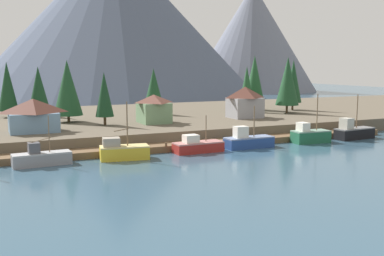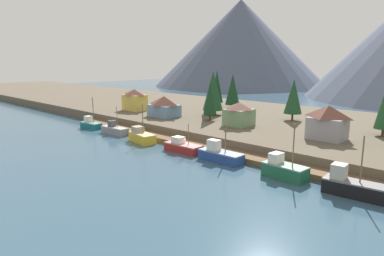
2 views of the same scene
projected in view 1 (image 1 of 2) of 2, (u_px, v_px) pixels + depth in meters
name	position (u px, v px, depth m)	size (l,w,h in m)	color
ground_plane	(148.00, 136.00, 90.21)	(400.00, 400.00, 1.00)	#335166
dock	(185.00, 146.00, 73.86)	(80.00, 4.00, 1.60)	brown
shoreline_bank	(130.00, 121.00, 100.78)	(400.00, 56.00, 2.50)	brown
mountain_central_peak	(114.00, 18.00, 208.88)	(131.03, 131.03, 69.48)	#4C566B
mountain_east_peak	(252.00, 38.00, 241.73)	(68.00, 68.00, 55.48)	slate
fishing_boat_grey	(41.00, 158.00, 61.27)	(7.72, 2.79, 6.70)	gray
fishing_boat_yellow	(123.00, 151.00, 65.30)	(7.23, 3.98, 8.29)	gold
fishing_boat_red	(197.00, 146.00, 70.71)	(7.84, 3.02, 5.68)	maroon
fishing_boat_blue	(248.00, 141.00, 74.55)	(8.22, 2.88, 6.80)	navy
fishing_boat_green	(310.00, 135.00, 79.46)	(6.72, 3.34, 8.44)	#1E5B3D
fishing_boat_black	(353.00, 132.00, 83.55)	(8.15, 3.32, 8.14)	black
house_blue	(34.00, 115.00, 74.71)	(8.04, 5.85, 5.49)	#6689A8
house_green	(154.00, 108.00, 86.75)	(5.57, 6.14, 5.40)	#6B8E66
house_grey	(245.00, 102.00, 95.36)	(6.79, 5.39, 6.50)	gray
conifer_near_left	(7.00, 86.00, 95.63)	(4.07, 4.07, 11.67)	#4C3823
conifer_near_right	(104.00, 94.00, 83.08)	(3.35, 3.35, 9.69)	#4C3823
conifer_mid_left	(247.00, 86.00, 107.44)	(3.64, 3.64, 10.72)	#4C3823
conifer_mid_right	(154.00, 87.00, 102.17)	(4.40, 4.40, 10.26)	#4C3823
conifer_back_left	(39.00, 88.00, 98.43)	(4.49, 4.49, 10.66)	#4C3823
conifer_back_right	(288.00, 81.00, 104.05)	(5.29, 5.29, 12.77)	#4C3823
conifer_centre	(293.00, 81.00, 111.79)	(4.27, 4.27, 12.27)	#4C3823
conifer_far_left	(254.00, 79.00, 111.66)	(5.12, 5.12, 13.37)	#4C3823
conifer_far_right	(68.00, 88.00, 87.36)	(5.50, 5.50, 11.93)	#4C3823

